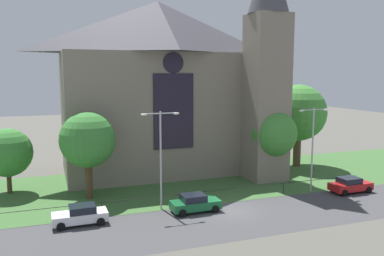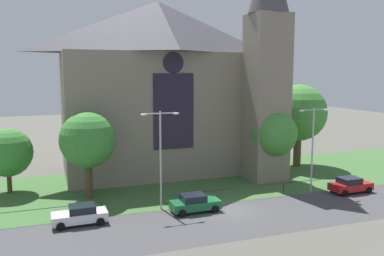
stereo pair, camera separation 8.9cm
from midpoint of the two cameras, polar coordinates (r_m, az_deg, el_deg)
The scene contains 14 objects.
ground at distance 44.43m, azimuth 0.06°, elevation -7.54°, with size 160.00×160.00×0.00m, color #56544C.
road_asphalt at distance 33.92m, azimuth 7.14°, elevation -12.49°, with size 120.00×8.00×0.01m, color #424244.
grass_verge at distance 42.62m, azimuth 0.98°, elevation -8.20°, with size 120.00×20.00×0.01m, color #3D6633.
church_building at distance 48.00m, azimuth -3.74°, elevation 6.01°, with size 23.20×16.20×26.00m.
iron_railing at distance 36.72m, azimuth 1.06°, elevation -9.23°, with size 34.90×0.07×1.13m.
tree_right_far at distance 52.43m, azimuth 14.75°, elevation 2.06°, with size 7.09×7.09×10.35m.
tree_left_near at distance 38.55m, azimuth -14.62°, elevation -1.68°, with size 5.17×5.17×8.19m.
tree_right_near at distance 44.53m, azimuth 11.44°, elevation -0.88°, with size 5.03×5.03×7.75m.
tree_left_far at distance 43.20m, azimuth -24.70°, elevation -3.20°, with size 4.75×4.75×6.42m.
streetlamp_near at distance 34.47m, azimuth -4.53°, elevation -2.80°, with size 3.37×0.26×8.55m.
streetlamp_far at distance 41.28m, azimuth 16.66°, elevation -1.47°, with size 3.37×0.26×8.40m.
parked_car_white at distance 33.29m, azimuth -15.57°, elevation -11.77°, with size 4.22×2.06×1.51m.
parked_car_green at distance 34.86m, azimuth 0.35°, elevation -10.58°, with size 4.22×2.07×1.51m.
parked_car_red at distance 43.20m, azimuth 21.42°, elevation -7.50°, with size 4.23×2.07×1.51m.
Camera 1 is at (-14.63, -30.29, 11.69)m, focal length 37.70 mm.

